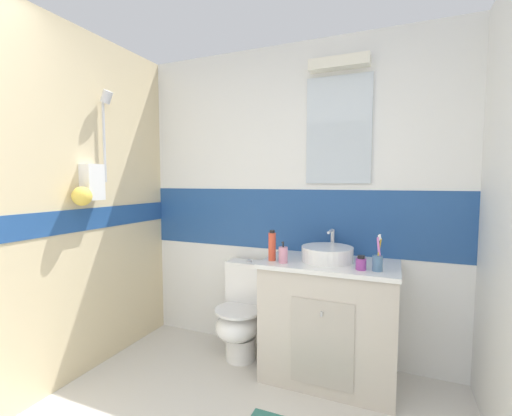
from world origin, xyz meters
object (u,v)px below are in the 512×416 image
at_px(toothbrush_cup, 378,261).
at_px(shampoo_bottle_tall, 272,246).
at_px(sink_basin, 327,253).
at_px(hair_gel_jar, 361,263).
at_px(toilet, 242,314).
at_px(soap_dispenser, 283,255).

xyz_separation_m(toothbrush_cup, shampoo_bottle_tall, (-0.71, 0.01, 0.04)).
bearing_deg(sink_basin, hair_gel_jar, -33.06).
bearing_deg(toilet, shampoo_bottle_tall, -25.58).
xyz_separation_m(toilet, soap_dispenser, (0.40, -0.18, 0.55)).
bearing_deg(hair_gel_jar, toothbrush_cup, 5.04).
distance_m(toothbrush_cup, hair_gel_jar, 0.10).
relative_size(hair_gel_jar, shampoo_bottle_tall, 0.42).
relative_size(toothbrush_cup, hair_gel_jar, 2.51).
relative_size(soap_dispenser, shampoo_bottle_tall, 0.69).
xyz_separation_m(soap_dispenser, shampoo_bottle_tall, (-0.10, 0.04, 0.05)).
xyz_separation_m(sink_basin, toothbrush_cup, (0.34, -0.15, 0.01)).
distance_m(sink_basin, shampoo_bottle_tall, 0.40).
relative_size(toilet, toothbrush_cup, 3.28).
bearing_deg(hair_gel_jar, sink_basin, 146.94).
xyz_separation_m(toothbrush_cup, hair_gel_jar, (-0.10, -0.01, -0.02)).
bearing_deg(toilet, soap_dispenser, -24.73).
height_order(soap_dispenser, hair_gel_jar, soap_dispenser).
bearing_deg(sink_basin, soap_dispenser, -147.40).
height_order(toothbrush_cup, soap_dispenser, toothbrush_cup).
distance_m(toilet, soap_dispenser, 0.70).
distance_m(toothbrush_cup, soap_dispenser, 0.62).
relative_size(toilet, shampoo_bottle_tall, 3.50).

